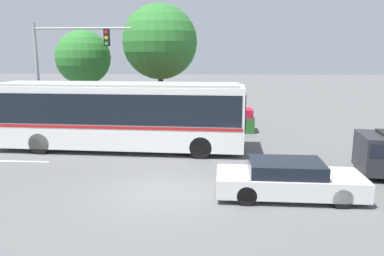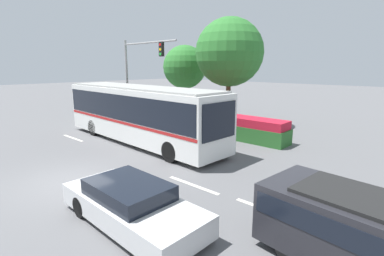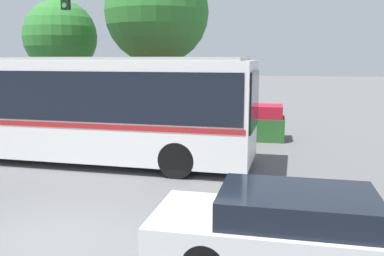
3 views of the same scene
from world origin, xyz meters
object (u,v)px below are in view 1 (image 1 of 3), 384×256
Objects in this scene: city_bus at (119,112)px; sedan_foreground at (288,180)px; traffic_light_pole at (60,61)px; street_tree_left at (83,58)px; street_tree_centre at (160,42)px.

city_bus is 2.54× the size of sedan_foreground.
sedan_foreground is at bearing -38.41° from traffic_light_pole.
traffic_light_pole reaches higher than city_bus.
sedan_foreground is 14.44m from traffic_light_pole.
street_tree_left is (-0.70, 5.75, 0.11)m from traffic_light_pole.
city_bus is 1.55× the size of street_tree_centre.
sedan_foreground is at bearing -65.48° from street_tree_centre.
sedan_foreground is 18.92m from street_tree_left.
street_tree_centre is (4.94, 4.50, 1.15)m from traffic_light_pole.
street_tree_left is at bearing 120.55° from city_bus.
street_tree_left reaches higher than city_bus.
sedan_foreground is 15.25m from street_tree_centre.
traffic_light_pole is (-10.96, 8.69, 3.60)m from sedan_foreground.
city_bus is 5.47m from traffic_light_pole.
city_bus is 10.18m from street_tree_left.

